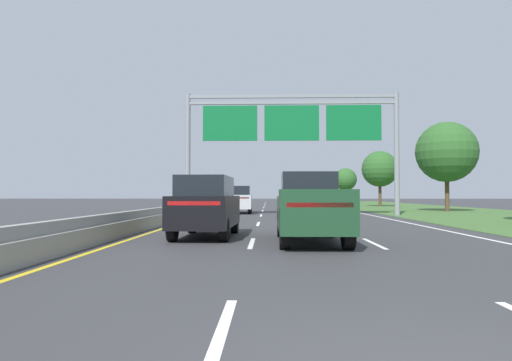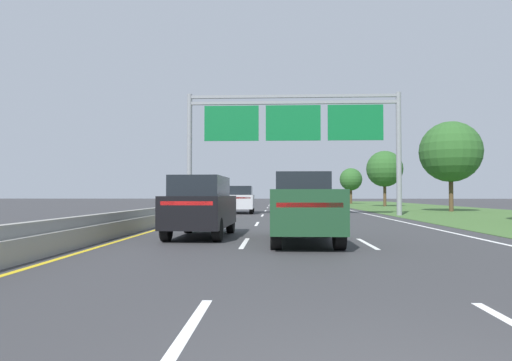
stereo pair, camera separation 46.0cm
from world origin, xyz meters
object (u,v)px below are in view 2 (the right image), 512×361
Objects in this scene: roadside_tree_far at (385,169)px; roadside_tree_distant at (351,179)px; car_black_left_lane_suv at (201,205)px; roadside_tree_mid at (451,152)px; overhead_sign_gantry at (293,128)px; pickup_truck_darkgreen at (304,208)px; car_silver_left_lane_suv at (241,199)px; car_red_right_lane_sedan at (322,201)px.

roadside_tree_far reaches higher than roadside_tree_distant.
car_black_left_lane_suv is at bearing -104.38° from roadside_tree_distant.
overhead_sign_gantry is at bearing -151.51° from roadside_tree_mid.
pickup_truck_darkgreen is at bearing -100.65° from roadside_tree_distant.
pickup_truck_darkgreen reaches higher than car_silver_left_lane_suv.
car_red_right_lane_sedan is 0.66× the size of roadside_tree_far.
roadside_tree_distant is at bearing 95.97° from roadside_tree_mid.
roadside_tree_distant is (14.24, 35.49, 2.66)m from car_silver_left_lane_suv.
roadside_tree_mid reaches higher than car_silver_left_lane_suv.
car_silver_left_lane_suv is at bearing 1.89° from car_black_left_lane_suv.
car_black_left_lane_suv reaches higher than car_red_right_lane_sedan.
overhead_sign_gantry is 3.40× the size of car_red_right_lane_sedan.
overhead_sign_gantry is at bearing -104.84° from roadside_tree_distant.
roadside_tree_distant reaches higher than car_silver_left_lane_suv.
car_silver_left_lane_suv is at bearing -167.53° from roadside_tree_mid.
roadside_tree_mid is 1.14× the size of roadside_tree_far.
roadside_tree_mid is at bearing -84.03° from roadside_tree_distant.
roadside_tree_far is at bearing -46.50° from car_red_right_lane_sedan.
car_red_right_lane_sedan is 24.67m from roadside_tree_distant.
car_silver_left_lane_suv is (-7.43, -11.97, 0.28)m from car_red_right_lane_sedan.
pickup_truck_darkgreen is 0.70× the size of roadside_tree_mid.
overhead_sign_gantry is at bearing -116.63° from roadside_tree_far.
roadside_tree_far is 15.34m from roadside_tree_distant.
pickup_truck_darkgreen is (-0.33, -17.75, -5.06)m from overhead_sign_gantry.
roadside_tree_distant is (10.67, 56.77, 2.69)m from pickup_truck_darkgreen.
car_red_right_lane_sedan is 0.58× the size of roadside_tree_mid.
car_red_right_lane_sedan is 0.94× the size of car_silver_left_lane_suv.
pickup_truck_darkgreen is at bearing -106.44° from roadside_tree_far.
roadside_tree_far is (12.26, 41.53, 3.47)m from pickup_truck_darkgreen.
roadside_tree_distant is at bearing 95.93° from roadside_tree_far.
car_red_right_lane_sedan is (3.86, 33.24, -0.26)m from pickup_truck_darkgreen.
car_silver_left_lane_suv is 0.70× the size of roadside_tree_far.
car_silver_left_lane_suv is at bearing 9.70° from pickup_truck_darkgreen.
pickup_truck_darkgreen is at bearing 172.27° from car_red_right_lane_sedan.
car_black_left_lane_suv is 57.01m from roadside_tree_distant.
roadside_tree_far is (-1.72, 16.37, -0.55)m from roadside_tree_mid.
roadside_tree_mid is 31.81m from roadside_tree_distant.
roadside_tree_distant is at bearing -12.78° from car_black_left_lane_suv.
car_silver_left_lane_suv is (-3.57, 21.28, 0.02)m from pickup_truck_darkgreen.
car_red_right_lane_sedan is at bearing 77.19° from overhead_sign_gantry.
overhead_sign_gantry is at bearing -133.40° from car_silver_left_lane_suv.
roadside_tree_far is at bearing 63.37° from overhead_sign_gantry.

